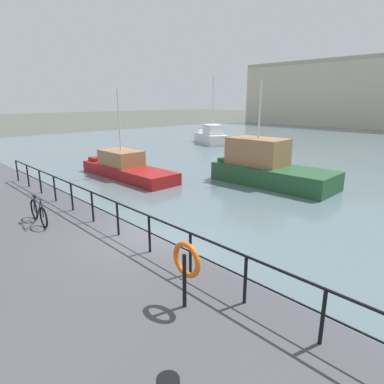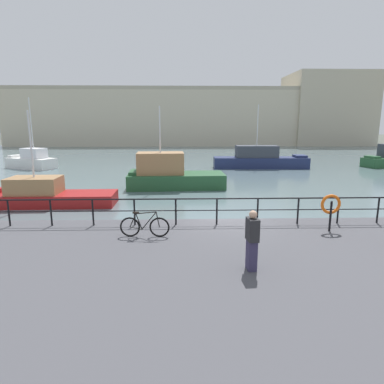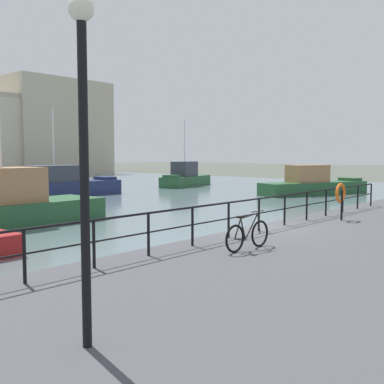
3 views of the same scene
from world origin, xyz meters
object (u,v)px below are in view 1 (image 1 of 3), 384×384
object	(u,v)px
moored_red_daysailer	(125,167)
parked_bicycle	(39,212)
moored_harbor_tender	(267,167)
moored_blue_motorboat	(211,136)
life_ring_stand	(186,262)

from	to	relation	value
moored_red_daysailer	parked_bicycle	world-z (taller)	moored_red_daysailer
moored_harbor_tender	parked_bicycle	xyz separation A→B (m)	(-0.49, -12.66, 0.12)
moored_harbor_tender	moored_blue_motorboat	bearing A→B (deg)	-38.95
moored_blue_motorboat	moored_harbor_tender	bearing A→B (deg)	168.59
moored_blue_motorboat	life_ring_stand	xyz separation A→B (m)	(21.19, -23.07, 0.86)
moored_blue_motorboat	moored_red_daysailer	world-z (taller)	moored_blue_motorboat
life_ring_stand	moored_red_daysailer	bearing A→B (deg)	152.28
moored_harbor_tender	life_ring_stand	distance (m)	13.75
moored_red_daysailer	parked_bicycle	bearing A→B (deg)	130.27
moored_blue_motorboat	life_ring_stand	distance (m)	31.34
moored_harbor_tender	moored_red_daysailer	distance (m)	8.77
moored_harbor_tender	life_ring_stand	bearing A→B (deg)	114.98
moored_blue_motorboat	moored_red_daysailer	distance (m)	17.71
life_ring_stand	parked_bicycle	bearing A→B (deg)	-175.91
life_ring_stand	moored_blue_motorboat	bearing A→B (deg)	132.58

